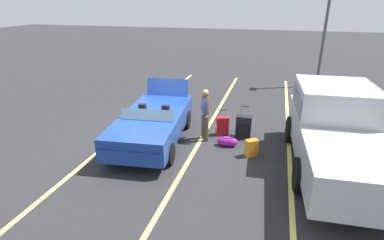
% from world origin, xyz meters
% --- Properties ---
extents(ground_plane, '(80.00, 80.00, 0.00)m').
position_xyz_m(ground_plane, '(0.00, 0.00, 0.00)').
color(ground_plane, '#28282B').
extents(lot_line_near, '(18.00, 0.12, 0.01)m').
position_xyz_m(lot_line_near, '(0.00, -1.30, 0.00)').
color(lot_line_near, '#EAE066').
rests_on(lot_line_near, ground_plane).
extents(lot_line_mid, '(18.00, 0.12, 0.01)m').
position_xyz_m(lot_line_mid, '(0.00, 1.40, 0.00)').
color(lot_line_mid, '#EAE066').
rests_on(lot_line_mid, ground_plane).
extents(lot_line_far, '(18.00, 0.12, 0.01)m').
position_xyz_m(lot_line_far, '(0.00, 4.10, 0.00)').
color(lot_line_far, '#EAE066').
rests_on(lot_line_far, ground_plane).
extents(convertible_car, '(4.30, 2.17, 1.53)m').
position_xyz_m(convertible_car, '(0.20, 0.02, 0.59)').
color(convertible_car, navy).
rests_on(convertible_car, ground_plane).
extents(suitcase_large_black, '(0.30, 0.48, 1.06)m').
position_xyz_m(suitcase_large_black, '(-1.05, 2.67, 0.37)').
color(suitcase_large_black, black).
rests_on(suitcase_large_black, ground_plane).
extents(suitcase_medium_bright, '(0.37, 0.46, 0.90)m').
position_xyz_m(suitcase_medium_bright, '(-1.09, 1.98, 0.31)').
color(suitcase_medium_bright, red).
rests_on(suitcase_medium_bright, ground_plane).
extents(suitcase_small_carryon, '(0.36, 0.39, 0.50)m').
position_xyz_m(suitcase_small_carryon, '(0.13, 3.03, 0.25)').
color(suitcase_small_carryon, orange).
rests_on(suitcase_small_carryon, ground_plane).
extents(duffel_bag, '(0.38, 0.65, 0.34)m').
position_xyz_m(duffel_bag, '(-0.31, 2.28, 0.16)').
color(duffel_bag, '#991E8C').
rests_on(duffel_bag, ground_plane).
extents(traveler_person, '(0.54, 0.43, 1.65)m').
position_xyz_m(traveler_person, '(-0.58, 1.52, 0.93)').
color(traveler_person, '#4C3F2D').
rests_on(traveler_person, ground_plane).
extents(parked_pickup_truck_near, '(5.09, 2.26, 2.10)m').
position_xyz_m(parked_pickup_truck_near, '(0.10, 5.10, 1.11)').
color(parked_pickup_truck_near, '#B2B2B7').
rests_on(parked_pickup_truck_near, ground_plane).
extents(parking_lamp_post, '(0.50, 0.24, 5.71)m').
position_xyz_m(parking_lamp_post, '(-8.42, 5.61, 3.27)').
color(parking_lamp_post, '#4C4C51').
rests_on(parking_lamp_post, ground_plane).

